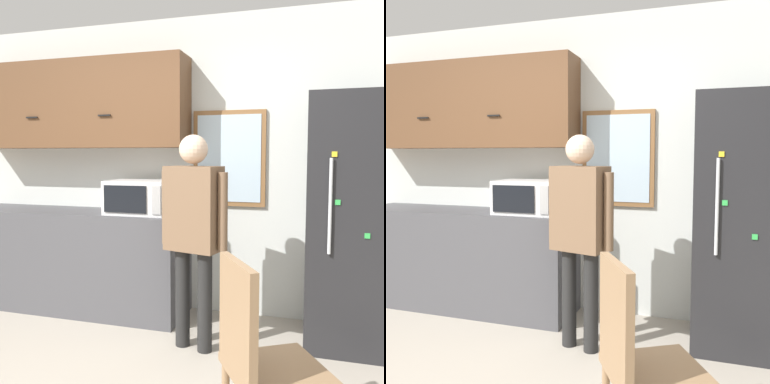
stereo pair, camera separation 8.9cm
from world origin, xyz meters
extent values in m
cube|color=silver|center=(0.00, 2.06, 1.35)|extent=(6.00, 0.06, 2.70)
cube|color=#4C4C51|center=(-1.12, 1.73, 0.47)|extent=(2.16, 0.59, 0.93)
cube|color=brown|center=(-1.12, 1.86, 1.93)|extent=(2.16, 0.34, 0.81)
cube|color=black|center=(-1.50, 1.67, 1.80)|extent=(0.12, 0.01, 0.01)
cube|color=black|center=(-0.74, 1.67, 1.80)|extent=(0.12, 0.01, 0.01)
cube|color=white|center=(-0.42, 1.71, 1.08)|extent=(0.55, 0.40, 0.30)
cube|color=black|center=(-0.47, 1.51, 1.08)|extent=(0.39, 0.01, 0.23)
cube|color=#B2B2B2|center=(-0.19, 1.51, 1.08)|extent=(0.08, 0.01, 0.24)
cylinder|color=black|center=(0.12, 1.25, 0.38)|extent=(0.11, 0.11, 0.75)
cylinder|color=black|center=(0.31, 1.20, 0.38)|extent=(0.11, 0.11, 0.75)
cube|color=brown|center=(0.21, 1.22, 1.06)|extent=(0.44, 0.31, 0.62)
sphere|color=beige|center=(0.21, 1.22, 1.50)|extent=(0.21, 0.21, 0.21)
cylinder|color=brown|center=(-0.02, 1.28, 1.06)|extent=(0.07, 0.07, 0.56)
cylinder|color=brown|center=(0.45, 1.16, 1.06)|extent=(0.07, 0.07, 0.56)
cube|color=#232326|center=(1.37, 1.67, 0.95)|extent=(0.72, 0.69, 1.90)
cylinder|color=silver|center=(1.17, 1.31, 1.10)|extent=(0.02, 0.02, 0.67)
cube|color=green|center=(1.22, 1.32, 1.13)|extent=(0.04, 0.01, 0.04)
cube|color=yellow|center=(1.19, 1.32, 1.46)|extent=(0.04, 0.01, 0.04)
cube|color=green|center=(1.42, 1.32, 0.91)|extent=(0.04, 0.01, 0.04)
cube|color=#997551|center=(0.93, 0.17, 0.46)|extent=(0.59, 0.59, 0.04)
cube|color=#997551|center=(0.76, 0.07, 0.73)|extent=(0.24, 0.36, 0.51)
cube|color=olive|center=(0.31, 2.02, 1.42)|extent=(0.66, 0.04, 0.86)
cube|color=silver|center=(0.31, 2.00, 1.42)|extent=(0.58, 0.01, 0.78)
camera|label=1|loc=(1.10, -1.76, 1.46)|focal=40.00mm
camera|label=2|loc=(1.19, -1.74, 1.46)|focal=40.00mm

